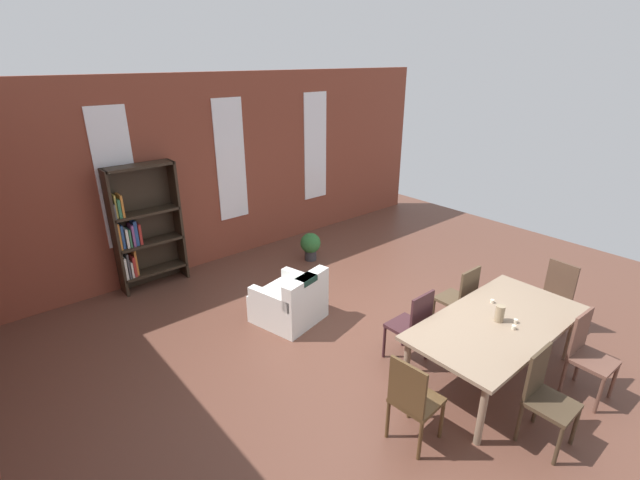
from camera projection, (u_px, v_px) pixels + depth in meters
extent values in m
plane|color=brown|center=(390.00, 344.00, 5.67)|extent=(10.53, 10.53, 0.00)
cube|color=brown|center=(229.00, 169.00, 7.73)|extent=(9.10, 0.12, 3.17)
cube|color=white|center=(117.00, 179.00, 6.48)|extent=(0.55, 0.02, 2.06)
cube|color=white|center=(231.00, 160.00, 7.62)|extent=(0.55, 0.02, 2.06)
cube|color=white|center=(315.00, 147.00, 8.75)|extent=(0.55, 0.02, 2.06)
cube|color=gray|center=(498.00, 322.00, 4.85)|extent=(2.15, 1.08, 0.04)
cylinder|color=gray|center=(482.00, 415.00, 4.09)|extent=(0.07, 0.07, 0.69)
cylinder|color=gray|center=(571.00, 335.00, 5.26)|extent=(0.07, 0.07, 0.69)
cylinder|color=gray|center=(406.00, 368.00, 4.71)|extent=(0.07, 0.07, 0.69)
cylinder|color=gray|center=(501.00, 306.00, 5.88)|extent=(0.07, 0.07, 0.69)
cylinder|color=#998466|center=(500.00, 313.00, 4.80)|extent=(0.10, 0.10, 0.19)
cylinder|color=silver|center=(514.00, 327.00, 4.68)|extent=(0.04, 0.04, 0.05)
cylinder|color=silver|center=(492.00, 301.00, 5.19)|extent=(0.04, 0.04, 0.04)
cylinder|color=silver|center=(516.00, 321.00, 4.80)|extent=(0.04, 0.04, 0.04)
cube|color=#4F3E2B|center=(454.00, 299.00, 5.83)|extent=(0.41, 0.41, 0.04)
cube|color=#4F3E2B|center=(469.00, 288.00, 5.60)|extent=(0.38, 0.04, 0.50)
cylinder|color=#4F3E2B|center=(449.00, 305.00, 6.15)|extent=(0.04, 0.04, 0.43)
cylinder|color=#4F3E2B|center=(433.00, 314.00, 5.94)|extent=(0.04, 0.04, 0.43)
cylinder|color=#4F3E2B|center=(472.00, 316.00, 5.89)|extent=(0.04, 0.04, 0.43)
cylinder|color=#4F3E2B|center=(456.00, 325.00, 5.68)|extent=(0.04, 0.04, 0.43)
cube|color=brown|center=(593.00, 361.00, 4.65)|extent=(0.42, 0.42, 0.04)
cube|color=brown|center=(580.00, 333.00, 4.69)|extent=(0.38, 0.04, 0.50)
cylinder|color=brown|center=(599.00, 396.00, 4.50)|extent=(0.04, 0.04, 0.43)
cylinder|color=brown|center=(613.00, 381.00, 4.71)|extent=(0.04, 0.04, 0.43)
cylinder|color=brown|center=(563.00, 377.00, 4.76)|extent=(0.04, 0.04, 0.43)
cylinder|color=brown|center=(578.00, 364.00, 4.97)|extent=(0.04, 0.04, 0.43)
cube|color=#4F3820|center=(417.00, 400.00, 4.12)|extent=(0.43, 0.43, 0.04)
cube|color=#4F3820|center=(407.00, 388.00, 3.91)|extent=(0.06, 0.38, 0.50)
cylinder|color=#4F3820|center=(442.00, 420.00, 4.21)|extent=(0.04, 0.04, 0.43)
cylinder|color=#4F3820|center=(410.00, 400.00, 4.45)|extent=(0.04, 0.04, 0.43)
cylinder|color=#4F3820|center=(420.00, 441.00, 3.98)|extent=(0.04, 0.04, 0.43)
cylinder|color=#4F3820|center=(388.00, 419.00, 4.21)|extent=(0.04, 0.04, 0.43)
cube|color=#433423|center=(552.00, 405.00, 4.07)|extent=(0.40, 0.40, 0.04)
cube|color=#433423|center=(537.00, 372.00, 4.10)|extent=(0.38, 0.03, 0.50)
cylinder|color=#433423|center=(558.00, 446.00, 3.92)|extent=(0.04, 0.04, 0.43)
cylinder|color=#433423|center=(575.00, 426.00, 4.14)|extent=(0.04, 0.04, 0.43)
cylinder|color=#433423|center=(519.00, 423.00, 4.17)|extent=(0.04, 0.04, 0.43)
cylinder|color=#433423|center=(537.00, 405.00, 4.39)|extent=(0.04, 0.04, 0.43)
cube|color=#3C2025|center=(407.00, 326.00, 5.25)|extent=(0.40, 0.40, 0.04)
cube|color=#3C2025|center=(422.00, 314.00, 5.02)|extent=(0.38, 0.03, 0.50)
cylinder|color=#3C2025|center=(403.00, 331.00, 5.57)|extent=(0.04, 0.04, 0.43)
cylinder|color=#3C2025|center=(384.00, 342.00, 5.35)|extent=(0.04, 0.04, 0.43)
cylinder|color=#3C2025|center=(427.00, 344.00, 5.32)|extent=(0.04, 0.04, 0.43)
cylinder|color=#3C2025|center=(408.00, 356.00, 5.10)|extent=(0.04, 0.04, 0.43)
cube|color=brown|center=(550.00, 302.00, 5.77)|extent=(0.42, 0.42, 0.04)
cube|color=brown|center=(561.00, 281.00, 5.78)|extent=(0.05, 0.38, 0.50)
cylinder|color=brown|center=(526.00, 316.00, 5.90)|extent=(0.04, 0.04, 0.43)
cylinder|color=brown|center=(553.00, 328.00, 5.63)|extent=(0.04, 0.04, 0.43)
cylinder|color=brown|center=(540.00, 307.00, 6.10)|extent=(0.04, 0.04, 0.43)
cylinder|color=brown|center=(567.00, 319.00, 5.83)|extent=(0.04, 0.04, 0.43)
cube|color=#2D2319|center=(115.00, 235.00, 6.52)|extent=(0.04, 0.30, 1.94)
cube|color=#2D2319|center=(178.00, 220.00, 7.10)|extent=(0.04, 0.30, 1.94)
cube|color=#2D2319|center=(144.00, 225.00, 6.91)|extent=(1.02, 0.01, 1.94)
cube|color=#2D2319|center=(154.00, 270.00, 7.09)|extent=(0.98, 0.30, 0.04)
cube|color=white|center=(124.00, 267.00, 6.75)|extent=(0.04, 0.24, 0.35)
cube|color=#4C4C51|center=(127.00, 265.00, 6.77)|extent=(0.03, 0.24, 0.40)
cube|color=white|center=(130.00, 268.00, 6.82)|extent=(0.03, 0.23, 0.25)
cube|color=#B22D28|center=(133.00, 265.00, 6.83)|extent=(0.04, 0.22, 0.33)
cube|color=orange|center=(135.00, 262.00, 6.84)|extent=(0.03, 0.15, 0.41)
cube|color=#2D2319|center=(150.00, 242.00, 6.90)|extent=(0.98, 0.30, 0.04)
cube|color=orange|center=(118.00, 236.00, 6.55)|extent=(0.04, 0.22, 0.41)
cube|color=#284C8C|center=(122.00, 236.00, 6.59)|extent=(0.04, 0.16, 0.36)
cube|color=white|center=(126.00, 238.00, 6.63)|extent=(0.04, 0.20, 0.29)
cube|color=#33724C|center=(129.00, 237.00, 6.66)|extent=(0.03, 0.19, 0.28)
cube|color=#8C4C8C|center=(131.00, 235.00, 6.68)|extent=(0.03, 0.21, 0.34)
cube|color=#284C8C|center=(134.00, 232.00, 6.70)|extent=(0.05, 0.17, 0.39)
cube|color=#B22D28|center=(139.00, 233.00, 6.75)|extent=(0.04, 0.17, 0.32)
cube|color=#2D2319|center=(145.00, 212.00, 6.72)|extent=(0.98, 0.30, 0.04)
cube|color=#4C4C51|center=(113.00, 210.00, 6.40)|extent=(0.03, 0.24, 0.22)
cube|color=gold|center=(114.00, 206.00, 6.39)|extent=(0.03, 0.18, 0.34)
cube|color=#33724C|center=(117.00, 208.00, 6.43)|extent=(0.04, 0.23, 0.27)
cube|color=orange|center=(120.00, 205.00, 6.44)|extent=(0.03, 0.23, 0.33)
cube|color=#2D2319|center=(138.00, 166.00, 6.45)|extent=(0.98, 0.30, 0.04)
cube|color=white|center=(288.00, 306.00, 6.15)|extent=(0.96, 0.96, 0.40)
cube|color=white|center=(306.00, 289.00, 5.83)|extent=(0.82, 0.34, 0.35)
cube|color=white|center=(303.00, 279.00, 6.30)|extent=(0.28, 0.73, 0.15)
cube|color=white|center=(271.00, 299.00, 5.80)|extent=(0.28, 0.73, 0.15)
cube|color=#19382D|center=(306.00, 280.00, 5.78)|extent=(0.31, 0.23, 0.08)
cylinder|color=#333338|center=(311.00, 255.00, 8.00)|extent=(0.21, 0.21, 0.18)
sphere|color=#2D6B33|center=(310.00, 243.00, 7.91)|extent=(0.36, 0.36, 0.36)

